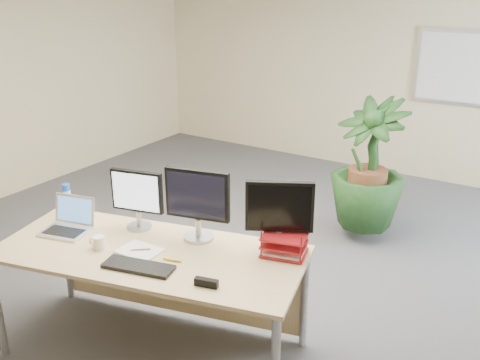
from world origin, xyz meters
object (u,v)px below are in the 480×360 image
Objects in this scene: desk at (159,265)px; laptop at (69,223)px; monitor_left at (137,196)px; monitor_right at (197,200)px; floor_plant at (368,171)px.

laptop reaches higher than desk.
monitor_left is at bearing 156.28° from desk.
desk is 5.80× the size of laptop.
desk is 0.57m from monitor_right.
desk is 2.59m from floor_plant.
monitor_left is 0.50m from monitor_right.
monitor_left reaches higher than laptop.
desk is 4.35× the size of monitor_right.
monitor_left is at bearing -169.20° from monitor_right.
floor_plant reaches higher than monitor_left.
floor_plant is 3.28× the size of monitor_left.
laptop is at bearing -165.07° from desk.
desk is at bearing -105.16° from floor_plant.
floor_plant is 3.76× the size of laptop.
laptop is at bearing -143.23° from monitor_left.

